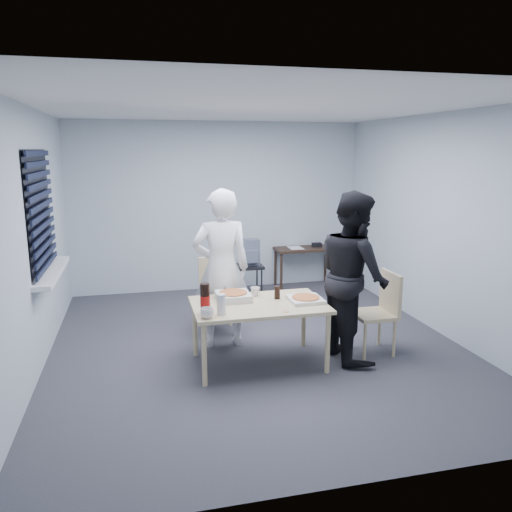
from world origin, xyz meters
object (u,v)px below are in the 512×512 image
object	(u,v)px
chair_far	(217,289)
backpack	(250,253)
person_black	(353,276)
stool	(250,272)
soda_bottle	(205,299)
dining_table	(259,309)
mug_a	(207,313)
side_table	(304,252)
mug_b	(255,291)
chair_right	(381,307)
person_white	(221,269)

from	to	relation	value
chair_far	backpack	world-z (taller)	backpack
person_black	stool	distance (m)	2.43
chair_far	backpack	bearing A→B (deg)	59.76
backpack	soda_bottle	distance (m)	2.67
dining_table	mug_a	world-z (taller)	mug_a
person_black	backpack	bearing A→B (deg)	14.23
side_table	mug_b	bearing A→B (deg)	-119.51
chair_far	side_table	xyz separation A→B (m)	(1.68, 1.65, 0.04)
side_table	mug_a	bearing A→B (deg)	-123.03
stool	mug_b	xyz separation A→B (m)	(-0.40, -2.01, 0.30)
stool	backpack	world-z (taller)	backpack
mug_a	mug_b	world-z (taller)	mug_a
chair_far	backpack	size ratio (longest dim) A/B	2.33
chair_far	soda_bottle	size ratio (longest dim) A/B	2.98
dining_table	chair_right	distance (m)	1.36
chair_far	person_black	size ratio (longest dim) A/B	0.50
mug_a	soda_bottle	xyz separation A→B (m)	(0.00, 0.12, 0.10)
person_white	person_black	world-z (taller)	same
side_table	soda_bottle	size ratio (longest dim) A/B	3.18
chair_far	mug_b	xyz separation A→B (m)	(0.27, -0.85, 0.19)
chair_right	stool	world-z (taller)	chair_right
mug_a	stool	bearing A→B (deg)	69.07
soda_bottle	chair_far	bearing A→B (deg)	76.19
chair_far	backpack	distance (m)	1.35
backpack	soda_bottle	xyz separation A→B (m)	(-1.00, -2.47, 0.10)
dining_table	side_table	xyz separation A→B (m)	(1.44, 2.77, -0.04)
chair_far	soda_bottle	distance (m)	1.39
backpack	mug_a	world-z (taller)	backpack
dining_table	soda_bottle	bearing A→B (deg)	-160.23
side_table	backpack	xyz separation A→B (m)	(-1.01, -0.50, 0.15)
backpack	mug_a	size ratio (longest dim) A/B	3.11
mug_a	chair_right	bearing A→B (deg)	9.62
chair_right	person_white	world-z (taller)	person_white
stool	soda_bottle	size ratio (longest dim) A/B	1.72
dining_table	mug_b	xyz separation A→B (m)	(0.03, 0.27, 0.11)
chair_right	mug_a	size ratio (longest dim) A/B	7.24
chair_far	side_table	distance (m)	2.36
person_white	soda_bottle	size ratio (longest dim) A/B	5.93
dining_table	mug_b	bearing A→B (deg)	84.12
stool	person_black	bearing A→B (deg)	-75.84
chair_far	mug_a	world-z (taller)	chair_far
backpack	mug_a	bearing A→B (deg)	-105.95
dining_table	chair_right	world-z (taller)	chair_right
person_white	mug_b	distance (m)	0.49
side_table	chair_right	bearing A→B (deg)	-91.65
dining_table	chair_right	size ratio (longest dim) A/B	1.50
mug_b	soda_bottle	distance (m)	0.77
stool	mug_a	xyz separation A→B (m)	(-1.00, -2.61, 0.30)
chair_right	stool	size ratio (longest dim) A/B	1.73
side_table	mug_a	world-z (taller)	mug_a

